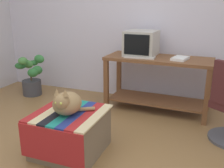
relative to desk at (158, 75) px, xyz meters
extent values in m
plane|color=olive|center=(-0.41, -1.60, -0.51)|extent=(14.00, 14.00, 0.00)
cube|color=silver|center=(-0.41, 0.45, 0.79)|extent=(8.00, 0.10, 2.60)
cube|color=brown|center=(-0.66, -0.23, -0.15)|extent=(0.06, 0.06, 0.71)
cube|color=brown|center=(0.65, -0.26, -0.15)|extent=(0.06, 0.06, 0.71)
cube|color=brown|center=(0.66, 0.23, -0.15)|extent=(0.06, 0.06, 0.71)
cube|color=brown|center=(-0.65, 0.26, -0.15)|extent=(0.06, 0.06, 0.71)
cube|color=brown|center=(0.00, 0.00, -0.36)|extent=(1.30, 0.52, 0.02)
cube|color=brown|center=(0.00, 0.00, 0.22)|extent=(1.41, 0.61, 0.04)
cube|color=#BCB7A8|center=(-0.26, 0.07, 0.25)|extent=(0.30, 0.32, 0.02)
cube|color=#BCB7A8|center=(-0.26, 0.07, 0.41)|extent=(0.42, 0.45, 0.34)
cube|color=black|center=(-0.27, -0.16, 0.42)|extent=(0.34, 0.02, 0.26)
cube|color=beige|center=(-0.23, -0.12, 0.25)|extent=(0.41, 0.18, 0.02)
cube|color=white|center=(0.28, -0.05, 0.26)|extent=(0.22, 0.29, 0.03)
cube|color=#7A664C|center=(-0.57, -1.39, -0.30)|extent=(0.62, 0.62, 0.41)
cube|color=#AD2323|center=(-0.57, -1.73, -0.26)|extent=(0.65, 0.01, 0.33)
cube|color=#AD2323|center=(-0.85, -1.39, -0.09)|extent=(0.09, 0.67, 0.02)
cube|color=beige|center=(-0.76, -1.39, -0.09)|extent=(0.09, 0.67, 0.02)
cube|color=black|center=(-0.66, -1.39, -0.09)|extent=(0.09, 0.67, 0.02)
cube|color=#1E897A|center=(-0.57, -1.39, -0.09)|extent=(0.09, 0.67, 0.02)
cube|color=navy|center=(-0.48, -1.39, -0.09)|extent=(0.09, 0.67, 0.02)
cube|color=#AD2323|center=(-0.38, -1.39, -0.09)|extent=(0.09, 0.67, 0.02)
cube|color=beige|center=(-0.29, -1.39, -0.09)|extent=(0.09, 0.67, 0.02)
ellipsoid|color=#9E7A4C|center=(-0.57, -1.42, 0.03)|extent=(0.30, 0.34, 0.21)
sphere|color=#9E7A4C|center=(-0.56, -1.54, 0.08)|extent=(0.15, 0.15, 0.15)
cylinder|color=#9E7A4C|center=(-0.47, -1.32, -0.06)|extent=(0.23, 0.16, 0.04)
cone|color=#9E7A4C|center=(-0.60, -1.54, 0.17)|extent=(0.06, 0.06, 0.07)
cone|color=#9E7A4C|center=(-0.52, -1.53, 0.17)|extent=(0.06, 0.06, 0.07)
sphere|color=#C6D151|center=(-0.57, -1.60, 0.10)|extent=(0.02, 0.02, 0.02)
sphere|color=#C6D151|center=(-0.52, -1.60, 0.10)|extent=(0.02, 0.02, 0.02)
cylinder|color=#3D3D42|center=(-2.03, -0.11, -0.38)|extent=(0.30, 0.30, 0.24)
cylinder|color=brown|center=(-2.03, -0.11, -0.20)|extent=(0.03, 0.03, 0.12)
ellipsoid|color=#2D7033|center=(-1.88, -0.12, -0.08)|extent=(0.17, 0.15, 0.14)
ellipsoid|color=#38843D|center=(-1.94, 0.02, 0.07)|extent=(0.18, 0.11, 0.14)
ellipsoid|color=#38843D|center=(-2.06, 0.03, -0.01)|extent=(0.15, 0.11, 0.09)
ellipsoid|color=#4C8E42|center=(-2.13, -0.03, -0.02)|extent=(0.20, 0.10, 0.14)
ellipsoid|color=#2D7033|center=(-2.17, -0.17, -0.02)|extent=(0.18, 0.15, 0.10)
ellipsoid|color=#4C8E42|center=(-2.07, -0.21, 0.07)|extent=(0.14, 0.14, 0.12)
ellipsoid|color=#2D7033|center=(-1.91, -0.20, -0.10)|extent=(0.17, 0.16, 0.14)
camera|label=1|loc=(0.65, -3.40, 0.92)|focal=41.71mm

